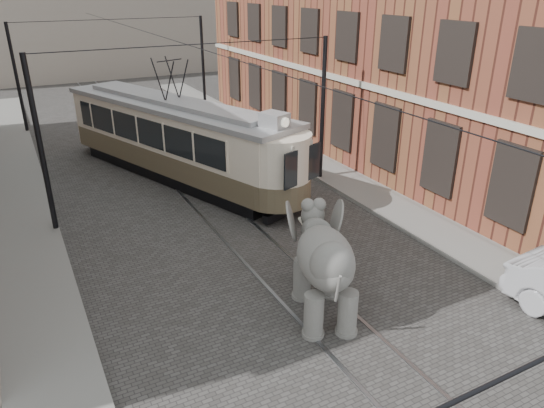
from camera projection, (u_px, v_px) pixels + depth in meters
ground at (281, 273)px, 15.03m from camera, size 120.00×120.00×0.00m
tram_rails at (281, 272)px, 15.03m from camera, size 1.54×80.00×0.02m
sidewalk_right at (433, 229)px, 17.55m from camera, size 2.00×60.00×0.15m
sidewalk_left at (46, 336)px, 12.24m from camera, size 2.00×60.00×0.15m
brick_building at (392, 25)px, 24.57m from camera, size 8.00×26.00×12.00m
catenary at (209, 135)px, 17.79m from camera, size 11.00×30.20×6.00m
tram at (174, 121)px, 21.36m from camera, size 6.92×12.89×5.07m
elephant at (325, 271)px, 12.66m from camera, size 3.71×4.80×2.60m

